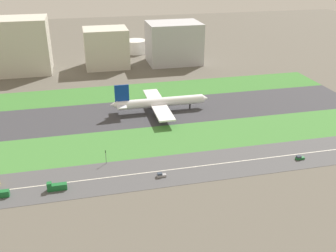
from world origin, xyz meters
TOP-DOWN VIEW (x-y plane):
  - ground_plane at (0.00, 0.00)m, footprint 800.00×800.00m
  - runway at (0.00, 0.00)m, footprint 280.00×46.00m
  - grass_median_north at (0.00, 41.00)m, footprint 280.00×36.00m
  - grass_median_south at (0.00, -41.00)m, footprint 280.00×36.00m
  - highway at (0.00, -73.00)m, footprint 280.00×28.00m
  - highway_centerline at (0.00, -73.00)m, footprint 266.00×0.50m
  - airliner at (4.76, 0.00)m, footprint 65.00×56.00m
  - car_0 at (60.81, -78.00)m, footprint 4.40×1.80m
  - truck_1 at (-57.22, -78.00)m, footprint 8.40×2.50m
  - car_3 at (-10.50, -78.00)m, footprint 4.40×1.80m
  - traffic_light at (-34.16, -60.01)m, footprint 0.36×0.50m
  - terminal_building at (-90.00, 114.00)m, footprint 47.50×37.34m
  - hangar_building at (-18.48, 114.00)m, footprint 37.88×31.48m
  - office_tower at (43.25, 114.00)m, footprint 47.48×36.51m
  - fuel_tank_west at (14.42, 159.00)m, footprint 22.65×22.65m
  - fuel_tank_centre at (49.11, 159.00)m, footprint 19.45×19.45m

SIDE VIEW (x-z plane):
  - ground_plane at x=0.00m, z-range 0.00..0.00m
  - runway at x=0.00m, z-range 0.00..0.10m
  - grass_median_north at x=0.00m, z-range 0.00..0.10m
  - grass_median_south at x=0.00m, z-range 0.00..0.10m
  - highway at x=0.00m, z-range 0.00..0.10m
  - highway_centerline at x=0.00m, z-range 0.10..0.11m
  - car_0 at x=60.81m, z-range -0.08..1.92m
  - car_3 at x=-10.50m, z-range -0.08..1.92m
  - truck_1 at x=-57.22m, z-range -0.33..3.67m
  - traffic_light at x=-34.16m, z-range 0.69..7.89m
  - airliner at x=4.76m, z-range -3.62..16.08m
  - fuel_tank_west at x=14.42m, z-range 0.00..12.85m
  - fuel_tank_centre at x=49.11m, z-range 0.00..14.30m
  - hangar_building at x=-18.48m, z-range 0.00..34.20m
  - office_tower at x=43.25m, z-range 0.00..36.85m
  - terminal_building at x=-90.00m, z-range 0.00..45.55m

